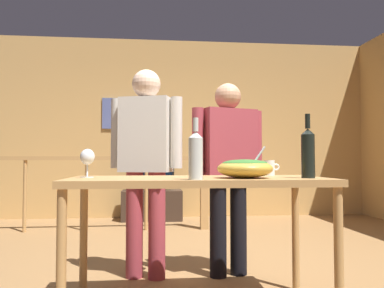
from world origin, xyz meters
The scene contains 14 objects.
ground_plane centered at (0.00, 0.00, 0.00)m, with size 8.45×8.45×0.00m, color olive.
back_wall centered at (0.00, 3.25, 1.42)m, with size 6.16×0.10×2.85m, color tan.
framed_picture centered at (-0.98, 3.19, 1.64)m, with size 0.57×0.03×0.49m, color #56649D.
stair_railing centered at (-0.80, 2.07, 0.64)m, with size 3.13×0.10×1.00m.
tv_console centered at (-0.48, 2.90, 0.22)m, with size 0.90×0.40×0.45m, color #38281E.
flat_screen_tv centered at (-0.48, 2.87, 0.74)m, with size 0.66×0.12×0.49m.
serving_table centered at (-0.20, -0.71, 0.72)m, with size 1.52×0.71×0.80m.
salad_bowl centered at (0.06, -0.82, 0.86)m, with size 0.32×0.32×0.19m.
wine_glass centered at (-0.86, -0.64, 0.91)m, with size 0.09×0.09×0.17m.
wine_bottle_dark centered at (0.43, -0.85, 0.95)m, with size 0.08×0.08×0.37m.
wine_bottle_clear centered at (-0.24, -0.98, 0.93)m, with size 0.08×0.08×0.33m.
mug_white centered at (0.32, -0.44, 0.85)m, with size 0.11×0.07×0.10m.
person_standing_left centered at (-0.52, 0.00, 0.95)m, with size 0.55×0.32×1.61m.
person_standing_right centered at (0.12, 0.00, 0.89)m, with size 0.59×0.33×1.51m.
Camera 1 is at (-0.47, -3.03, 0.90)m, focal length 36.38 mm.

